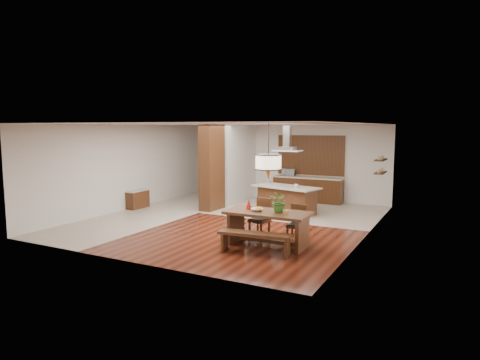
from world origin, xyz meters
The scene contains 25 objects.
room_shell centered at (0.00, 0.00, 2.06)m, with size 9.00×9.04×2.92m.
tile_hallway centered at (-2.75, 0.00, 0.01)m, with size 2.50×9.00×0.01m, color #BEB09E.
tile_kitchen centered at (1.25, 2.50, 0.01)m, with size 5.50×4.00×0.01m, color #BEB09E.
soffit_band centered at (0.00, 0.00, 2.88)m, with size 8.00×9.00×0.02m, color #432210.
partition_pier centered at (-1.40, 1.20, 1.45)m, with size 0.45×1.00×2.90m, color #321C0D.
partition_stub centered at (-1.40, 3.30, 1.45)m, with size 0.18×2.40×2.90m, color silver.
hallway_console centered at (-3.81, 0.20, 0.32)m, with size 0.37×0.88×0.63m, color #321C0D.
hallway_doorway centered at (-2.70, 4.40, 1.05)m, with size 1.10×0.20×2.10m, color #321C0D.
rear_counter centered at (1.00, 4.20, 0.48)m, with size 2.60×0.62×0.95m.
kitchen_window centered at (1.00, 4.46, 1.75)m, with size 2.60×0.08×1.50m, color brown.
shelf_lower centered at (3.87, 2.60, 1.40)m, with size 0.26×0.90×0.04m, color #321C0D.
shelf_upper centered at (3.87, 2.60, 1.80)m, with size 0.26×0.90×0.04m, color #321C0D.
dining_table centered at (2.11, -2.03, 0.61)m, with size 1.99×1.01×0.82m.
dining_bench centered at (2.11, -2.75, 0.24)m, with size 1.69×0.37×0.47m, color #321C0D, non-canonical shape.
dining_chair_left centered at (1.61, -1.43, 0.50)m, with size 0.44×0.44×1.00m, color #321C0D, non-canonical shape.
dining_chair_right centered at (2.59, -1.42, 0.46)m, with size 0.40×0.40×0.92m, color #321C0D, non-canonical shape.
pendant_lantern centered at (2.11, -2.03, 2.25)m, with size 0.64×0.64×1.31m, color beige, non-canonical shape.
foliage_plant centered at (2.37, -1.97, 1.07)m, with size 0.44×0.39×0.49m, color #346A23.
fruit_bowl centered at (1.85, -2.10, 0.86)m, with size 0.28×0.28×0.07m, color beige.
napkin_cone centered at (1.57, -1.97, 0.94)m, with size 0.15×0.15×0.24m, color #A0110B.
gold_ornament centered at (2.63, -2.16, 0.87)m, with size 0.07×0.07×0.10m, color gold.
kitchen_island centered at (1.07, 1.80, 0.46)m, with size 2.35×1.48×0.90m.
range_hood centered at (1.07, 1.81, 2.46)m, with size 0.90×0.55×0.87m, color silver, non-canonical shape.
island_cup centered at (1.45, 1.69, 0.95)m, with size 0.13×0.13×0.10m, color silver.
microwave centered at (0.21, 4.22, 1.08)m, with size 0.49×0.33×0.27m, color silver.
Camera 1 is at (6.10, -11.13, 2.81)m, focal length 32.00 mm.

